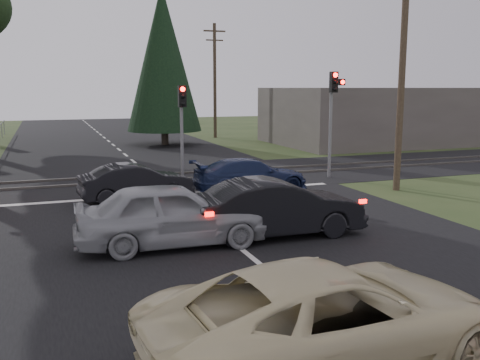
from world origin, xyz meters
name	(u,v)px	position (x,y,z in m)	size (l,w,h in m)	color
ground	(251,258)	(0.00, 0.00, 0.00)	(120.00, 120.00, 0.00)	#2B3D1B
road	(164,186)	(0.00, 10.00, 0.01)	(14.00, 100.00, 0.01)	black
rail_corridor	(154,178)	(0.00, 12.00, 0.01)	(120.00, 8.00, 0.01)	black
stop_line	(174,194)	(0.00, 8.20, 0.01)	(13.00, 0.35, 0.00)	silver
rail_near	(158,180)	(0.00, 11.20, 0.05)	(120.00, 0.12, 0.10)	#59544C
rail_far	(151,175)	(0.00, 12.80, 0.05)	(120.00, 0.12, 0.10)	#59544C
traffic_signal_right	(333,104)	(7.55, 9.47, 3.31)	(0.68, 0.48, 4.70)	slate
traffic_signal_center	(182,117)	(1.00, 10.68, 2.81)	(0.32, 0.48, 4.10)	slate
utility_pole_near	(402,69)	(8.50, 6.00, 4.73)	(1.80, 0.26, 9.00)	#4C3D2D
utility_pole_mid	(215,79)	(8.50, 30.00, 4.73)	(1.80, 0.26, 9.00)	#4C3D2D
utility_pole_far	(154,82)	(8.50, 55.00, 4.73)	(1.80, 0.26, 9.00)	#4C3D2D
conifer_tree	(163,59)	(3.50, 26.00, 5.99)	(5.20, 5.20, 11.00)	#473D33
building_right	(372,116)	(18.00, 22.00, 2.00)	(14.00, 10.00, 4.00)	#59514C
cream_coupe	(330,317)	(-0.78, -5.10, 0.77)	(2.54, 5.51, 1.53)	beige
dark_hatchback	(277,208)	(1.34, 1.54, 0.78)	(1.65, 4.74, 1.56)	black
silver_car	(172,214)	(-1.56, 1.62, 0.83)	(1.95, 4.85, 1.65)	#909398
blue_sedan	(250,175)	(2.91, 7.59, 0.66)	(1.84, 4.52, 1.31)	#162043
dark_car_far	(136,182)	(-1.51, 7.54, 0.66)	(1.39, 4.00, 1.32)	black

